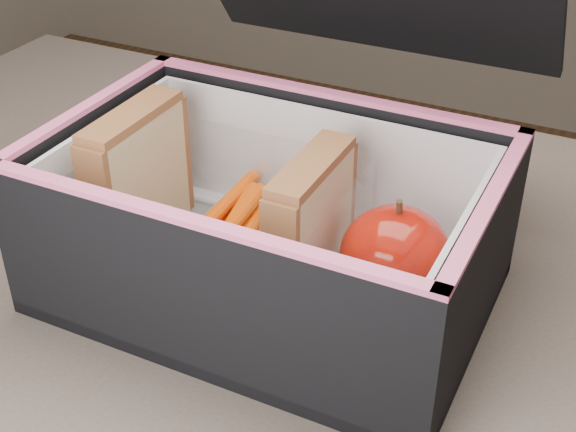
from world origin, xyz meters
name	(u,v)px	position (x,y,z in m)	size (l,w,h in m)	color
lunch_bag	(273,211)	(-0.08, 0.05, 0.82)	(0.31, 0.33, 0.28)	black
plastic_tub	(221,219)	(-0.12, 0.04, 0.80)	(0.19, 0.14, 0.08)	white
sandwich_left	(138,176)	(-0.19, 0.04, 0.82)	(0.03, 0.10, 0.11)	#CFB082
sandwich_right	(311,226)	(-0.04, 0.04, 0.82)	(0.03, 0.09, 0.10)	#CFB082
carrot_sticks	(227,235)	(-0.12, 0.05, 0.79)	(0.05, 0.15, 0.03)	#DE3D00
paper_napkin	(395,302)	(0.02, 0.05, 0.77)	(0.08, 0.08, 0.01)	white
red_apple	(395,257)	(0.02, 0.05, 0.81)	(0.08, 0.08, 0.08)	maroon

